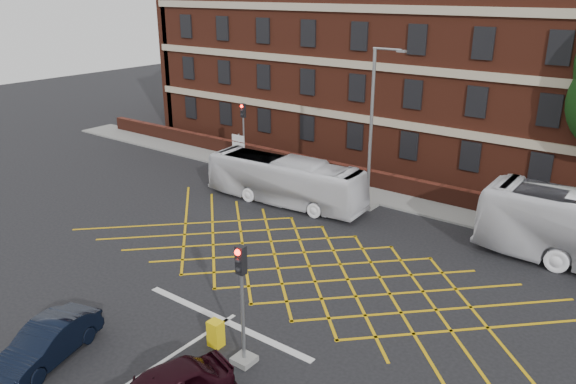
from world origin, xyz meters
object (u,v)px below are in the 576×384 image
Objects in this scene: car_navy at (47,342)px; direction_signs at (238,145)px; utility_cabinet at (216,334)px; traffic_light_near at (243,317)px; street_lamp at (371,156)px; traffic_light_far at (244,139)px; bus_left at (285,181)px.

car_navy is 22.51m from direction_signs.
traffic_light_near is at bearing -4.78° from utility_cabinet.
traffic_light_far is at bearing 169.49° from street_lamp.
street_lamp is 15.10m from utility_cabinet.
car_navy is at bearing -144.27° from traffic_light_near.
utility_cabinet is (13.58, -16.39, -0.90)m from direction_signs.
traffic_light_near is 15.33m from street_lamp.
car_navy is 0.95× the size of traffic_light_far.
traffic_light_far reaches higher than utility_cabinet.
bus_left reaches higher than car_navy.
bus_left is at bearing -32.11° from traffic_light_far.
utility_cabinet is (2.27, -14.71, -2.56)m from street_lamp.
direction_signs reaches higher than car_navy.
traffic_light_near reaches higher than bus_left.
direction_signs is 2.28× the size of utility_cabinet.
direction_signs is at bearing 56.96° from bus_left.
direction_signs is at bearing 98.89° from car_navy.
traffic_light_near is 1.94× the size of direction_signs.
bus_left is 14.79m from traffic_light_near.
street_lamp reaches higher than direction_signs.
car_navy is 0.46× the size of street_lamp.
street_lamp reaches higher than traffic_light_far.
street_lamp is at bearing 103.88° from traffic_light_near.
traffic_light_far is at bearing 128.63° from utility_cabinet.
car_navy is at bearing -95.07° from street_lamp.
car_navy is 1.84× the size of direction_signs.
traffic_light_near is at bearing -47.79° from direction_signs.
bus_left is at bearing 117.47° from utility_cabinet.
bus_left is at bearing 82.28° from car_navy.
street_lamp reaches higher than bus_left.
street_lamp is at bearing -65.12° from bus_left.
utility_cabinet is (3.92, 3.94, -0.18)m from car_navy.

